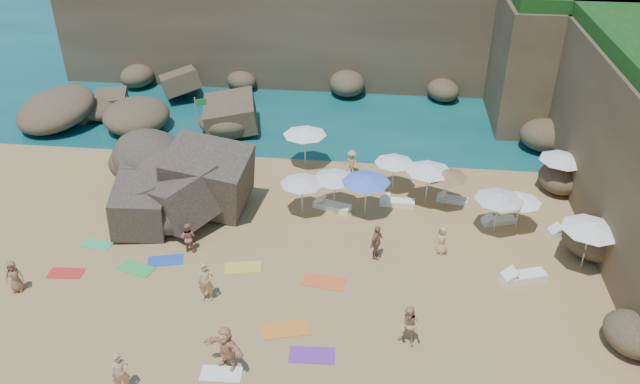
# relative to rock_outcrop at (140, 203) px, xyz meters

# --- Properties ---
(ground) EXTENTS (120.00, 120.00, 0.00)m
(ground) POSITION_rel_rock_outcrop_xyz_m (7.81, -4.11, 0.00)
(ground) COLOR tan
(ground) RESTS_ON ground
(seawater) EXTENTS (120.00, 120.00, 0.00)m
(seawater) POSITION_rel_rock_outcrop_xyz_m (7.81, 25.89, 0.00)
(seawater) COLOR #0C4751
(seawater) RESTS_ON ground
(cliff_back) EXTENTS (44.00, 8.00, 8.00)m
(cliff_back) POSITION_rel_rock_outcrop_xyz_m (9.81, 20.89, 4.00)
(cliff_back) COLOR brown
(cliff_back) RESTS_ON ground
(cliff_corner) EXTENTS (10.00, 12.00, 8.00)m
(cliff_corner) POSITION_rel_rock_outcrop_xyz_m (24.81, 15.89, 4.00)
(cliff_corner) COLOR brown
(cliff_corner) RESTS_ON ground
(rock_promontory) EXTENTS (12.00, 7.00, 2.00)m
(rock_promontory) POSITION_rel_rock_outcrop_xyz_m (-3.19, 11.89, 0.00)
(rock_promontory) COLOR brown
(rock_promontory) RESTS_ON ground
(marina_masts) EXTENTS (3.10, 0.10, 6.00)m
(marina_masts) POSITION_rel_rock_outcrop_xyz_m (-8.69, 25.89, 3.00)
(marina_masts) COLOR white
(marina_masts) RESTS_ON ground
(rock_outcrop) EXTENTS (10.57, 9.50, 3.46)m
(rock_outcrop) POSITION_rel_rock_outcrop_xyz_m (0.00, 0.00, 0.00)
(rock_outcrop) COLOR brown
(rock_outcrop) RESTS_ON ground
(flag_pole) EXTENTS (0.68, 0.29, 3.58)m
(flag_pole) POSITION_rel_rock_outcrop_xyz_m (1.66, 6.22, 2.29)
(flag_pole) COLOR silver
(flag_pole) RESTS_ON ground
(parasol_0) EXTENTS (2.54, 2.54, 2.41)m
(parasol_0) POSITION_rel_rock_outcrop_xyz_m (8.21, 5.19, 2.21)
(parasol_0) COLOR silver
(parasol_0) RESTS_ON ground
(parasol_1) EXTENTS (2.25, 2.25, 2.12)m
(parasol_1) POSITION_rel_rock_outcrop_xyz_m (8.77, -0.01, 1.95)
(parasol_1) COLOR silver
(parasol_1) RESTS_ON ground
(parasol_2) EXTENTS (2.05, 2.05, 1.94)m
(parasol_2) POSITION_rel_rock_outcrop_xyz_m (19.54, -0.29, 1.78)
(parasol_2) COLOR silver
(parasol_2) RESTS_ON ground
(parasol_3) EXTENTS (2.52, 2.52, 2.38)m
(parasol_3) POSITION_rel_rock_outcrop_xyz_m (22.30, 3.64, 2.18)
(parasol_3) COLOR silver
(parasol_3) RESTS_ON ground
(parasol_5) EXTENTS (2.15, 2.15, 2.04)m
(parasol_5) POSITION_rel_rock_outcrop_xyz_m (13.38, 2.92, 1.87)
(parasol_5) COLOR silver
(parasol_5) RESTS_ON ground
(parasol_6) EXTENTS (2.29, 2.29, 2.17)m
(parasol_6) POSITION_rel_rock_outcrop_xyz_m (16.03, 1.44, 1.99)
(parasol_6) COLOR silver
(parasol_6) RESTS_ON ground
(parasol_7) EXTENTS (2.36, 2.36, 2.23)m
(parasol_7) POSITION_rel_rock_outcrop_xyz_m (18.44, -0.63, 2.05)
(parasol_7) COLOR silver
(parasol_7) RESTS_ON ground
(parasol_8) EXTENTS (2.46, 2.46, 2.33)m
(parasol_8) POSITION_rel_rock_outcrop_xyz_m (15.16, 1.71, 2.14)
(parasol_8) COLOR silver
(parasol_8) RESTS_ON ground
(parasol_9) EXTENTS (2.27, 2.27, 2.15)m
(parasol_9) POSITION_rel_rock_outcrop_xyz_m (10.36, 0.64, 1.97)
(parasol_9) COLOR silver
(parasol_9) RESTS_ON ground
(parasol_10) EXTENTS (2.48, 2.48, 2.35)m
(parasol_10) POSITION_rel_rock_outcrop_xyz_m (12.00, 0.22, 2.16)
(parasol_10) COLOR silver
(parasol_10) RESTS_ON ground
(parasol_11) EXTENTS (2.62, 2.62, 2.48)m
(parasol_11) POSITION_rel_rock_outcrop_xyz_m (22.05, -3.11, 2.28)
(parasol_11) COLOR silver
(parasol_11) RESTS_ON ground
(lounger_0) EXTENTS (1.84, 0.62, 0.29)m
(lounger_0) POSITION_rel_rock_outcrop_xyz_m (13.65, 1.37, 0.14)
(lounger_0) COLOR white
(lounger_0) RESTS_ON ground
(lounger_1) EXTENTS (1.74, 0.87, 0.26)m
(lounger_1) POSITION_rel_rock_outcrop_xyz_m (16.60, 2.01, 0.13)
(lounger_1) COLOR white
(lounger_1) RESTS_ON ground
(lounger_2) EXTENTS (1.79, 1.05, 0.26)m
(lounger_2) POSITION_rel_rock_outcrop_xyz_m (18.78, 0.20, 0.13)
(lounger_2) COLOR silver
(lounger_2) RESTS_ON ground
(lounger_3) EXTENTS (2.10, 1.22, 0.31)m
(lounger_3) POSITION_rel_rock_outcrop_xyz_m (10.27, 0.58, 0.15)
(lounger_3) COLOR white
(lounger_3) RESTS_ON ground
(lounger_4) EXTENTS (1.96, 1.08, 0.29)m
(lounger_4) POSITION_rel_rock_outcrop_xyz_m (21.98, -0.47, 0.15)
(lounger_4) COLOR white
(lounger_4) RESTS_ON ground
(lounger_5) EXTENTS (2.10, 1.28, 0.31)m
(lounger_5) POSITION_rel_rock_outcrop_xyz_m (19.28, -4.31, 0.15)
(lounger_5) COLOR white
(lounger_5) RESTS_ON ground
(towel_2) EXTENTS (2.09, 1.43, 0.03)m
(towel_2) POSITION_rel_rock_outcrop_xyz_m (9.30, -8.64, 0.02)
(towel_2) COLOR orange
(towel_2) RESTS_ON ground
(towel_3) EXTENTS (1.83, 1.28, 0.03)m
(towel_3) POSITION_rel_rock_outcrop_xyz_m (1.88, -5.53, 0.01)
(towel_3) COLOR green
(towel_3) RESTS_ON ground
(towel_4) EXTENTS (1.80, 1.15, 0.03)m
(towel_4) POSITION_rel_rock_outcrop_xyz_m (6.70, -4.89, 0.01)
(towel_4) COLOR yellow
(towel_4) RESTS_ON ground
(towel_6) EXTENTS (1.79, 0.97, 0.03)m
(towel_6) POSITION_rel_rock_outcrop_xyz_m (10.51, -9.93, 0.02)
(towel_6) COLOR purple
(towel_6) RESTS_ON ground
(towel_7) EXTENTS (1.60, 0.88, 0.03)m
(towel_7) POSITION_rel_rock_outcrop_xyz_m (-1.15, -6.22, 0.01)
(towel_7) COLOR red
(towel_7) RESTS_ON ground
(towel_8) EXTENTS (1.78, 1.21, 0.03)m
(towel_8) POSITION_rel_rock_outcrop_xyz_m (3.01, -4.79, 0.01)
(towel_8) COLOR blue
(towel_8) RESTS_ON ground
(towel_10) EXTENTS (2.00, 1.21, 0.03)m
(towel_10) POSITION_rel_rock_outcrop_xyz_m (10.47, -5.50, 0.02)
(towel_10) COLOR orange
(towel_10) RESTS_ON ground
(towel_11) EXTENTS (1.53, 0.88, 0.03)m
(towel_11) POSITION_rel_rock_outcrop_xyz_m (-0.70, -3.90, 0.01)
(towel_11) COLOR #34B86B
(towel_11) RESTS_ON ground
(towel_13) EXTENTS (1.54, 0.81, 0.03)m
(towel_13) POSITION_rel_rock_outcrop_xyz_m (7.30, -11.23, 0.01)
(towel_13) COLOR white
(towel_13) RESTS_ON ground
(person_stand_0) EXTENTS (0.75, 0.66, 1.73)m
(person_stand_0) POSITION_rel_rock_outcrop_xyz_m (4.03, -12.36, 0.87)
(person_stand_0) COLOR tan
(person_stand_0) RESTS_ON ground
(person_stand_1) EXTENTS (0.79, 0.64, 1.50)m
(person_stand_1) POSITION_rel_rock_outcrop_xyz_m (3.89, -3.86, 0.75)
(person_stand_1) COLOR #B56C5A
(person_stand_1) RESTS_ON ground
(person_stand_2) EXTENTS (1.01, 0.57, 1.48)m
(person_stand_2) POSITION_rel_rock_outcrop_xyz_m (11.01, 4.53, 0.74)
(person_stand_2) COLOR tan
(person_stand_2) RESTS_ON ground
(person_stand_3) EXTENTS (0.84, 1.10, 1.74)m
(person_stand_3) POSITION_rel_rock_outcrop_xyz_m (12.69, -3.44, 0.87)
(person_stand_3) COLOR #A26D51
(person_stand_3) RESTS_ON ground
(person_stand_4) EXTENTS (0.78, 0.76, 1.45)m
(person_stand_4) POSITION_rel_rock_outcrop_xyz_m (15.73, -2.69, 0.72)
(person_stand_4) COLOR tan
(person_stand_4) RESTS_ON ground
(person_stand_5) EXTENTS (1.42, 0.98, 1.50)m
(person_stand_5) POSITION_rel_rock_outcrop_xyz_m (3.25, 4.52, 0.75)
(person_stand_5) COLOR tan
(person_stand_5) RESTS_ON ground
(person_lie_2) EXTENTS (1.20, 1.67, 0.40)m
(person_lie_2) POSITION_rel_rock_outcrop_xyz_m (-2.64, -7.58, 0.20)
(person_lie_2) COLOR brown
(person_lie_2) RESTS_ON ground
(person_lie_3) EXTENTS (2.30, 2.38, 0.49)m
(person_lie_3) POSITION_rel_rock_outcrop_xyz_m (7.44, -10.84, 0.25)
(person_lie_3) COLOR #E19976
(person_lie_3) RESTS_ON ground
(person_lie_4) EXTENTS (0.89, 1.91, 0.44)m
(person_lie_4) POSITION_rel_rock_outcrop_xyz_m (5.70, -7.21, 0.22)
(person_lie_4) COLOR tan
(person_lie_4) RESTS_ON ground
(person_lie_5) EXTENTS (1.64, 1.97, 0.67)m
(person_lie_5) POSITION_rel_rock_outcrop_xyz_m (14.14, -8.93, 0.34)
(person_lie_5) COLOR tan
(person_lie_5) RESTS_ON ground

